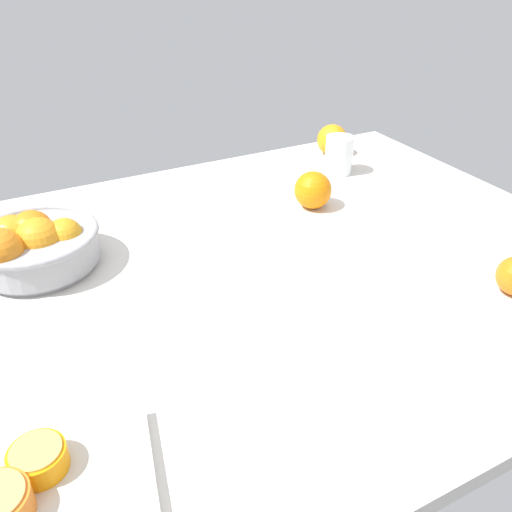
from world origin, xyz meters
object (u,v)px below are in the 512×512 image
at_px(second_glass, 339,157).
at_px(loose_orange_0, 332,140).
at_px(fruit_bowl, 33,245).
at_px(orange_half_0, 38,459).
at_px(loose_orange_2, 313,190).

relative_size(second_glass, loose_orange_0, 1.15).
distance_m(fruit_bowl, orange_half_0, 0.49).
bearing_deg(second_glass, fruit_bowl, -171.19).
xyz_separation_m(orange_half_0, loose_orange_2, (0.67, 0.46, 0.01)).
bearing_deg(loose_orange_0, second_glass, -116.93).
distance_m(orange_half_0, loose_orange_0, 1.16).
distance_m(fruit_bowl, second_glass, 0.78).
relative_size(second_glass, orange_half_0, 1.48).
bearing_deg(orange_half_0, second_glass, 35.84).
bearing_deg(orange_half_0, loose_orange_0, 38.92).
relative_size(fruit_bowl, orange_half_0, 3.54).
height_order(fruit_bowl, loose_orange_0, fruit_bowl).
bearing_deg(fruit_bowl, loose_orange_0, 16.11).
relative_size(loose_orange_0, loose_orange_2, 0.99).
bearing_deg(loose_orange_2, fruit_bowl, 177.92).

